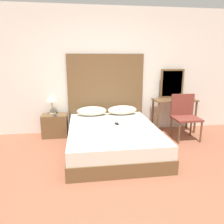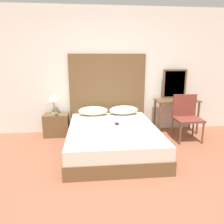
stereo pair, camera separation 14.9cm
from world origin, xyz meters
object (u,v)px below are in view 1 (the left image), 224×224
object	(u,v)px
phone_on_nightstand	(55,115)
chair	(185,114)
nightstand	(55,125)
bed	(113,138)
phone_on_bed	(117,124)
table_lamp	(52,98)
vanity_desk	(174,105)

from	to	relation	value
phone_on_nightstand	chair	xyz separation A→B (m)	(2.65, -0.39, 0.04)
nightstand	phone_on_nightstand	bearing A→B (deg)	-73.40
bed	phone_on_nightstand	distance (m)	1.37
phone_on_bed	chair	bearing A→B (deg)	8.70
chair	nightstand	bearing A→B (deg)	169.82
table_lamp	phone_on_nightstand	world-z (taller)	table_lamp
nightstand	table_lamp	distance (m)	0.59
phone_on_nightstand	nightstand	bearing A→B (deg)	106.60
bed	table_lamp	distance (m)	1.61
vanity_desk	phone_on_bed	bearing A→B (deg)	-155.19
phone_on_nightstand	table_lamp	bearing A→B (deg)	112.30
bed	vanity_desk	bearing A→B (deg)	28.24
bed	table_lamp	size ratio (longest dim) A/B	4.73
phone_on_bed	bed	bearing A→B (deg)	-121.92
nightstand	bed	bearing A→B (deg)	-37.46
bed	phone_on_bed	size ratio (longest dim) A/B	13.91
phone_on_bed	table_lamp	distance (m)	1.53
nightstand	vanity_desk	xyz separation A→B (m)	(2.64, -0.05, 0.37)
nightstand	vanity_desk	world-z (taller)	vanity_desk
vanity_desk	table_lamp	bearing A→B (deg)	177.38
chair	vanity_desk	bearing A→B (deg)	95.46
nightstand	table_lamp	bearing A→B (deg)	118.80
table_lamp	chair	xyz separation A→B (m)	(2.72, -0.55, -0.30)
phone_on_bed	vanity_desk	xyz separation A→B (m)	(1.41, 0.65, 0.17)
chair	table_lamp	bearing A→B (deg)	168.50
chair	phone_on_nightstand	bearing A→B (deg)	171.62
bed	phone_on_bed	xyz separation A→B (m)	(0.10, 0.16, 0.22)
nightstand	phone_on_nightstand	size ratio (longest dim) A/B	3.25
bed	vanity_desk	world-z (taller)	vanity_desk
phone_on_bed	table_lamp	world-z (taller)	table_lamp
phone_on_bed	chair	xyz separation A→B (m)	(1.45, 0.22, 0.09)
nightstand	vanity_desk	bearing A→B (deg)	-1.09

